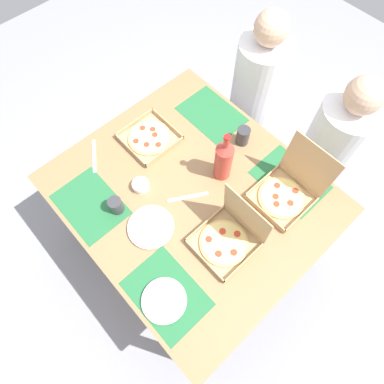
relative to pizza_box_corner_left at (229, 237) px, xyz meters
name	(u,v)px	position (x,y,z in m)	size (l,w,h in m)	color
ground_plane	(192,238)	(-0.30, 0.05, -0.78)	(6.00, 6.00, 0.00)	gray
dining_table	(192,200)	(-0.30, 0.05, -0.15)	(1.30, 1.14, 0.74)	#3F3328
placemat_near_left	(90,205)	(-0.59, -0.37, -0.05)	(0.36, 0.26, 0.00)	#236638
placemat_near_right	(167,294)	(-0.01, -0.37, -0.05)	(0.36, 0.26, 0.00)	#236638
placemat_far_left	(211,114)	(-0.59, 0.47, -0.05)	(0.36, 0.26, 0.00)	#236638
placemat_far_right	(290,180)	(-0.01, 0.47, -0.05)	(0.36, 0.26, 0.00)	#236638
pizza_box_corner_left	(229,237)	(0.00, 0.00, 0.00)	(0.26, 0.27, 0.30)	tan
pizza_box_corner_right	(150,138)	(-0.70, 0.10, -0.03)	(0.27, 0.27, 0.04)	tan
pizza_box_center	(287,191)	(0.03, 0.38, 0.00)	(0.26, 0.29, 0.30)	tan
plate_middle	(164,301)	(0.01, -0.40, -0.04)	(0.20, 0.20, 0.02)	white
plate_near_left	(151,227)	(-0.29, -0.23, -0.04)	(0.22, 0.22, 0.02)	white
soda_bottle	(224,160)	(-0.28, 0.24, 0.09)	(0.09, 0.09, 0.32)	#B2382D
cup_clear_left	(116,205)	(-0.48, -0.29, 0.00)	(0.07, 0.07, 0.09)	#333338
cup_spare	(243,136)	(-0.35, 0.46, 0.01)	(0.07, 0.07, 0.10)	#333338
condiment_bowl	(141,185)	(-0.50, -0.12, -0.03)	(0.09, 0.09, 0.04)	white
knife_by_near_right	(94,156)	(-0.82, -0.19, -0.04)	(0.21, 0.02, 0.01)	#B7B7BC
knife_by_near_left	(188,197)	(-0.29, 0.01, -0.04)	(0.21, 0.02, 0.01)	#B7B7BC
diner_left_seat	(254,102)	(-0.59, 0.88, -0.25)	(0.32, 0.32, 1.18)	white
diner_right_seat	(323,157)	(-0.01, 0.88, -0.27)	(0.32, 0.32, 1.15)	white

